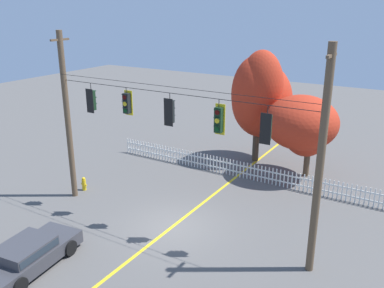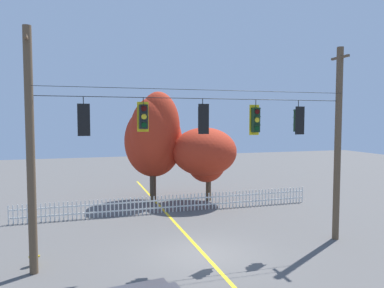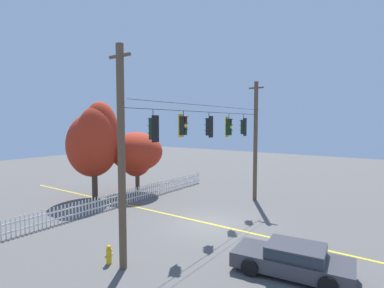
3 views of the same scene
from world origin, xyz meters
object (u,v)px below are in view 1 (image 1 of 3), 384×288
Objects in this scene: traffic_signal_northbound_primary at (92,100)px; traffic_signal_southbound_primary at (170,112)px; autumn_maple_near_fence at (260,96)px; traffic_signal_westbound_side at (127,103)px; fire_hydrant at (84,184)px; parked_car at (28,254)px; traffic_signal_northbound_secondary at (267,128)px; autumn_maple_mid at (303,125)px; traffic_signal_eastbound_side at (219,120)px.

traffic_signal_southbound_primary is (4.48, -0.00, 0.03)m from traffic_signal_northbound_primary.
traffic_signal_southbound_primary is at bearing -90.08° from autumn_maple_near_fence.
fire_hydrant is (-4.00, 0.75, -5.15)m from traffic_signal_westbound_side.
traffic_signal_westbound_side is at bearing -10.63° from fire_hydrant.
traffic_signal_westbound_side reaches higher than parked_car.
fire_hydrant is at bearing 169.37° from traffic_signal_westbound_side.
traffic_signal_westbound_side and traffic_signal_northbound_secondary have the same top height.
autumn_maple_near_fence is at bearing 76.61° from traffic_signal_westbound_side.
traffic_signal_southbound_primary is 0.95× the size of traffic_signal_northbound_secondary.
autumn_maple_mid is at bearing 70.36° from traffic_signal_southbound_primary.
traffic_signal_westbound_side is at bearing -179.99° from traffic_signal_eastbound_side.
traffic_signal_southbound_primary is 1.82× the size of fire_hydrant.
traffic_signal_southbound_primary and traffic_signal_eastbound_side have the same top height.
autumn_maple_mid is (3.16, 8.85, -2.26)m from traffic_signal_southbound_primary.
traffic_signal_northbound_primary is at bearing -179.51° from traffic_signal_westbound_side.
traffic_signal_northbound_primary is at bearing 105.48° from parked_car.
traffic_signal_westbound_side is at bearing -103.39° from autumn_maple_near_fence.
fire_hydrant is at bearing 118.24° from parked_car.
traffic_signal_northbound_primary reaches higher than parked_car.
autumn_maple_near_fence is (4.50, 9.90, -1.09)m from traffic_signal_northbound_primary.
traffic_signal_westbound_side reaches higher than autumn_maple_mid.
autumn_maple_near_fence reaches higher than traffic_signal_northbound_secondary.
autumn_maple_mid is at bearing 97.45° from traffic_signal_northbound_secondary.
autumn_maple_mid is (3.14, -1.05, -1.14)m from autumn_maple_near_fence.
traffic_signal_northbound_primary is at bearing -179.84° from traffic_signal_eastbound_side.
autumn_maple_near_fence is 3.51m from autumn_maple_mid.
traffic_signal_northbound_secondary is 0.30× the size of autumn_maple_mid.
traffic_signal_northbound_secondary is at bearing -0.56° from traffic_signal_eastbound_side.
autumn_maple_mid is 6.43× the size of fire_hydrant.
traffic_signal_northbound_primary is at bearing -130.80° from autumn_maple_mid.
fire_hydrant is (-9.49, -8.08, -2.80)m from autumn_maple_mid.
traffic_signal_northbound_secondary is (8.80, -0.00, -0.03)m from traffic_signal_northbound_primary.
traffic_signal_northbound_primary is 8.80m from traffic_signal_northbound_secondary.
traffic_signal_northbound_secondary reaches higher than fire_hydrant.
traffic_signal_northbound_secondary is 1.91× the size of fire_hydrant.
parked_car is at bearing -133.39° from traffic_signal_eastbound_side.
traffic_signal_southbound_primary reaches higher than autumn_maple_mid.
traffic_signal_northbound_secondary is at bearing -0.16° from traffic_signal_westbound_side.
traffic_signal_eastbound_side is (2.30, 0.02, -0.04)m from traffic_signal_southbound_primary.
fire_hydrant is (-10.65, 0.77, -5.00)m from traffic_signal_northbound_secondary.
traffic_signal_northbound_secondary is (6.65, -0.02, -0.14)m from traffic_signal_westbound_side.
parked_car is (-2.96, -15.44, -3.71)m from autumn_maple_near_fence.
traffic_signal_eastbound_side is 0.30× the size of autumn_maple_mid.
autumn_maple_mid is at bearing 40.41° from fire_hydrant.
traffic_signal_eastbound_side and traffic_signal_northbound_secondary have the same top height.
traffic_signal_eastbound_side is 1.92× the size of fire_hydrant.
traffic_signal_southbound_primary is 9.66m from autumn_maple_mid.
traffic_signal_westbound_side is at bearing 179.84° from traffic_signal_northbound_secondary.
traffic_signal_westbound_side is 10.66m from autumn_maple_mid.
traffic_signal_westbound_side and traffic_signal_eastbound_side have the same top height.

